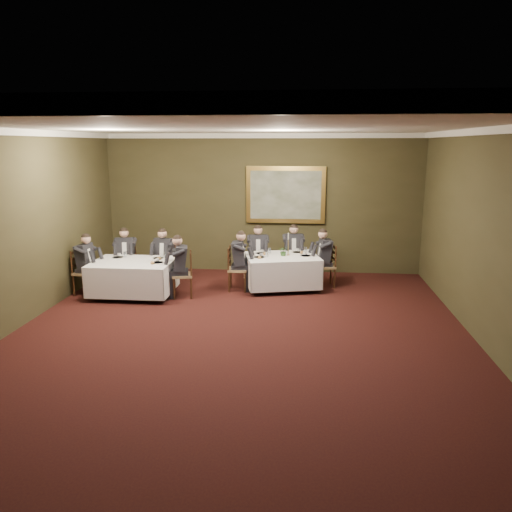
% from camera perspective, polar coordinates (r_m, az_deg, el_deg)
% --- Properties ---
extents(ground, '(10.00, 10.00, 0.00)m').
position_cam_1_polar(ground, '(8.36, -2.30, -10.12)').
color(ground, black).
rests_on(ground, ground).
extents(ceiling, '(8.00, 10.00, 0.10)m').
position_cam_1_polar(ceiling, '(7.71, -2.54, 14.62)').
color(ceiling, silver).
rests_on(ceiling, back_wall).
extents(back_wall, '(8.00, 0.10, 3.50)m').
position_cam_1_polar(back_wall, '(12.76, 0.73, 5.98)').
color(back_wall, '#37321B').
rests_on(back_wall, ground).
extents(front_wall, '(8.00, 0.10, 3.50)m').
position_cam_1_polar(front_wall, '(3.21, -15.40, -15.36)').
color(front_wall, '#37321B').
rests_on(front_wall, ground).
extents(right_wall, '(0.10, 10.00, 3.50)m').
position_cam_1_polar(right_wall, '(8.30, 26.09, 1.06)').
color(right_wall, '#37321B').
rests_on(right_wall, ground).
extents(crown_molding, '(8.00, 10.00, 0.12)m').
position_cam_1_polar(crown_molding, '(7.71, -2.53, 14.18)').
color(crown_molding, white).
rests_on(crown_molding, back_wall).
extents(table_main, '(1.88, 1.59, 0.67)m').
position_cam_1_polar(table_main, '(11.38, 2.99, -1.53)').
color(table_main, black).
rests_on(table_main, ground).
extents(table_second, '(1.74, 1.33, 0.67)m').
position_cam_1_polar(table_second, '(11.16, -13.84, -2.17)').
color(table_second, black).
rests_on(table_second, ground).
extents(chair_main_backleft, '(0.49, 0.48, 1.00)m').
position_cam_1_polar(chair_main_backleft, '(12.14, 0.22, -1.40)').
color(chair_main_backleft, olive).
rests_on(chair_main_backleft, ground).
extents(diner_main_backleft, '(0.46, 0.53, 1.35)m').
position_cam_1_polar(diner_main_backleft, '(12.08, 0.22, -0.37)').
color(diner_main_backleft, black).
rests_on(diner_main_backleft, chair_main_backleft).
extents(chair_main_backright, '(0.49, 0.47, 1.00)m').
position_cam_1_polar(chair_main_backright, '(12.30, 4.24, -1.26)').
color(chair_main_backright, olive).
rests_on(chair_main_backright, ground).
extents(diner_main_backright, '(0.46, 0.53, 1.35)m').
position_cam_1_polar(diner_main_backright, '(12.23, 4.26, -0.24)').
color(diner_main_backright, black).
rests_on(diner_main_backright, chair_main_backright).
extents(chair_main_endleft, '(0.44, 0.46, 1.00)m').
position_cam_1_polar(chair_main_endleft, '(11.27, -2.16, -2.52)').
color(chair_main_endleft, olive).
rests_on(chair_main_endleft, ground).
extents(diner_main_endleft, '(0.50, 0.43, 1.35)m').
position_cam_1_polar(diner_main_endleft, '(11.22, -2.11, -1.40)').
color(diner_main_endleft, black).
rests_on(diner_main_endleft, chair_main_endleft).
extents(chair_main_endright, '(0.49, 0.51, 1.00)m').
position_cam_1_polar(chair_main_endright, '(11.65, 7.95, -2.13)').
color(chair_main_endright, olive).
rests_on(chair_main_endright, ground).
extents(diner_main_endright, '(0.54, 0.48, 1.35)m').
position_cam_1_polar(diner_main_endright, '(11.60, 7.93, -1.04)').
color(diner_main_endright, black).
rests_on(diner_main_endright, chair_main_endright).
extents(chair_sec_backleft, '(0.51, 0.49, 1.00)m').
position_cam_1_polar(chair_sec_backleft, '(12.17, -14.53, -1.79)').
color(chair_sec_backleft, olive).
rests_on(chair_sec_backleft, ground).
extents(diner_sec_backleft, '(0.48, 0.54, 1.35)m').
position_cam_1_polar(diner_sec_backleft, '(12.10, -14.60, -0.76)').
color(diner_sec_backleft, black).
rests_on(diner_sec_backleft, chair_sec_backleft).
extents(chair_sec_backright, '(0.51, 0.49, 1.00)m').
position_cam_1_polar(chair_sec_backright, '(11.89, -10.28, -1.92)').
color(chair_sec_backright, olive).
rests_on(chair_sec_backright, ground).
extents(diner_sec_backright, '(0.48, 0.54, 1.35)m').
position_cam_1_polar(diner_sec_backright, '(11.82, -10.35, -0.87)').
color(diner_sec_backright, black).
rests_on(diner_sec_backright, chair_sec_backright).
extents(chair_sec_endright, '(0.51, 0.53, 1.00)m').
position_cam_1_polar(chair_sec_endright, '(10.90, -8.33, -3.18)').
color(chair_sec_endright, olive).
rests_on(chair_sec_endright, ground).
extents(diner_sec_endright, '(0.56, 0.50, 1.35)m').
position_cam_1_polar(diner_sec_endright, '(10.84, -8.43, -2.02)').
color(diner_sec_endright, black).
rests_on(diner_sec_endright, chair_sec_endright).
extents(chair_sec_endleft, '(0.46, 0.48, 1.00)m').
position_cam_1_polar(chair_sec_endleft, '(11.61, -18.93, -2.77)').
color(chair_sec_endleft, olive).
rests_on(chair_sec_endleft, ground).
extents(diner_sec_endleft, '(0.52, 0.45, 1.35)m').
position_cam_1_polar(diner_sec_endleft, '(11.55, -18.96, -1.68)').
color(diner_sec_endleft, black).
rests_on(diner_sec_endleft, chair_sec_endleft).
extents(centerpiece, '(0.27, 0.25, 0.24)m').
position_cam_1_polar(centerpiece, '(11.30, 3.17, 0.63)').
color(centerpiece, '#2D5926').
rests_on(centerpiece, table_main).
extents(candlestick, '(0.08, 0.08, 0.53)m').
position_cam_1_polar(candlestick, '(11.34, 3.70, 1.06)').
color(candlestick, '#AA8834').
rests_on(candlestick, table_main).
extents(place_setting_table_main, '(0.33, 0.31, 0.14)m').
position_cam_1_polar(place_setting_table_main, '(11.57, 0.84, 0.49)').
color(place_setting_table_main, white).
rests_on(place_setting_table_main, table_main).
extents(place_setting_table_second, '(0.33, 0.31, 0.14)m').
position_cam_1_polar(place_setting_table_second, '(11.58, -15.24, 0.05)').
color(place_setting_table_second, white).
rests_on(place_setting_table_second, table_second).
extents(painting, '(1.99, 0.09, 1.42)m').
position_cam_1_polar(painting, '(12.64, 3.41, 6.98)').
color(painting, '#E7C354').
rests_on(painting, back_wall).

